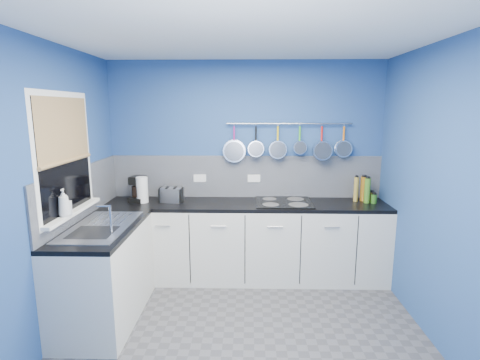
{
  "coord_description": "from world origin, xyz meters",
  "views": [
    {
      "loc": [
        0.04,
        -2.9,
        1.96
      ],
      "look_at": [
        -0.05,
        0.75,
        1.25
      ],
      "focal_mm": 27.87,
      "sensor_mm": 36.0,
      "label": 1
    }
  ],
  "objects_px": {
    "toaster": "(171,195)",
    "hob": "(283,202)",
    "canister": "(179,195)",
    "soap_bottle_b": "(67,205)",
    "coffee_maker": "(138,189)",
    "soap_bottle_a": "(64,203)",
    "paper_towel": "(142,190)"
  },
  "relations": [
    {
      "from": "coffee_maker",
      "to": "canister",
      "type": "relative_size",
      "value": 2.05
    },
    {
      "from": "paper_towel",
      "to": "hob",
      "type": "distance_m",
      "value": 1.61
    },
    {
      "from": "paper_towel",
      "to": "soap_bottle_b",
      "type": "bearing_deg",
      "value": -109.3
    },
    {
      "from": "soap_bottle_a",
      "to": "hob",
      "type": "height_order",
      "value": "soap_bottle_a"
    },
    {
      "from": "soap_bottle_a",
      "to": "hob",
      "type": "relative_size",
      "value": 0.38
    },
    {
      "from": "soap_bottle_b",
      "to": "toaster",
      "type": "distance_m",
      "value": 1.26
    },
    {
      "from": "toaster",
      "to": "soap_bottle_b",
      "type": "bearing_deg",
      "value": -109.87
    },
    {
      "from": "paper_towel",
      "to": "coffee_maker",
      "type": "xyz_separation_m",
      "value": [
        -0.06,
        0.04,
        -0.0
      ]
    },
    {
      "from": "coffee_maker",
      "to": "hob",
      "type": "relative_size",
      "value": 0.46
    },
    {
      "from": "coffee_maker",
      "to": "hob",
      "type": "bearing_deg",
      "value": 13.06
    },
    {
      "from": "toaster",
      "to": "soap_bottle_a",
      "type": "bearing_deg",
      "value": -108.65
    },
    {
      "from": "soap_bottle_b",
      "to": "coffee_maker",
      "type": "relative_size",
      "value": 0.59
    },
    {
      "from": "canister",
      "to": "hob",
      "type": "xyz_separation_m",
      "value": [
        1.2,
        -0.06,
        -0.06
      ]
    },
    {
      "from": "paper_towel",
      "to": "hob",
      "type": "bearing_deg",
      "value": 0.67
    },
    {
      "from": "soap_bottle_b",
      "to": "paper_towel",
      "type": "bearing_deg",
      "value": 70.7
    },
    {
      "from": "coffee_maker",
      "to": "hob",
      "type": "distance_m",
      "value": 1.67
    },
    {
      "from": "toaster",
      "to": "hob",
      "type": "relative_size",
      "value": 0.4
    },
    {
      "from": "soap_bottle_b",
      "to": "coffee_maker",
      "type": "distance_m",
      "value": 1.11
    },
    {
      "from": "coffee_maker",
      "to": "toaster",
      "type": "bearing_deg",
      "value": 12.45
    },
    {
      "from": "soap_bottle_b",
      "to": "paper_towel",
      "type": "xyz_separation_m",
      "value": [
        0.36,
        1.02,
        -0.09
      ]
    },
    {
      "from": "coffee_maker",
      "to": "toaster",
      "type": "xyz_separation_m",
      "value": [
        0.39,
        -0.01,
        -0.06
      ]
    },
    {
      "from": "paper_towel",
      "to": "canister",
      "type": "relative_size",
      "value": 2.06
    },
    {
      "from": "hob",
      "to": "canister",
      "type": "bearing_deg",
      "value": 176.91
    },
    {
      "from": "soap_bottle_a",
      "to": "soap_bottle_b",
      "type": "xyz_separation_m",
      "value": [
        0.0,
        0.05,
        -0.03
      ]
    },
    {
      "from": "canister",
      "to": "hob",
      "type": "relative_size",
      "value": 0.22
    },
    {
      "from": "soap_bottle_a",
      "to": "coffee_maker",
      "type": "relative_size",
      "value": 0.82
    },
    {
      "from": "soap_bottle_a",
      "to": "coffee_maker",
      "type": "xyz_separation_m",
      "value": [
        0.3,
        1.11,
        -0.12
      ]
    },
    {
      "from": "paper_towel",
      "to": "toaster",
      "type": "distance_m",
      "value": 0.33
    },
    {
      "from": "soap_bottle_a",
      "to": "coffee_maker",
      "type": "distance_m",
      "value": 1.16
    },
    {
      "from": "soap_bottle_a",
      "to": "toaster",
      "type": "height_order",
      "value": "soap_bottle_a"
    },
    {
      "from": "canister",
      "to": "coffee_maker",
      "type": "bearing_deg",
      "value": -174.34
    },
    {
      "from": "soap_bottle_b",
      "to": "canister",
      "type": "xyz_separation_m",
      "value": [
        0.76,
        1.11,
        -0.17
      ]
    }
  ]
}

